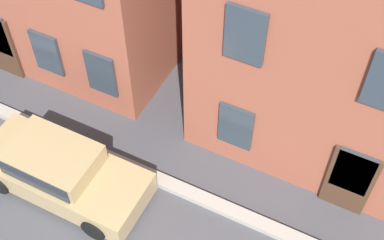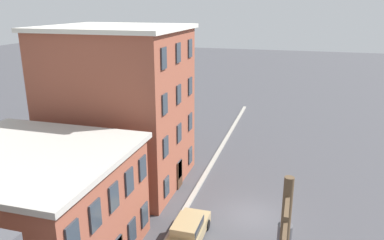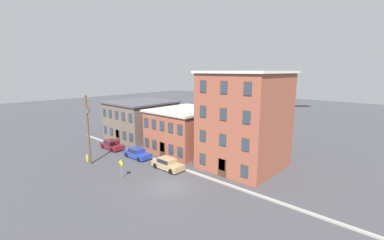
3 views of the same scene
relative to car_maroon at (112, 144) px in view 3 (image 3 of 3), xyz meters
name	(u,v)px [view 3 (image 3 of 3)]	position (x,y,z in m)	size (l,w,h in m)	color
ground_plane	(170,186)	(16.88, -3.17, -0.75)	(200.00, 200.00, 0.00)	#424247
kerb_strip	(197,174)	(16.88, 1.33, -0.67)	(56.00, 0.36, 0.16)	#9E998E
apartment_corner	(141,119)	(-2.72, 7.95, 2.67)	(10.68, 10.77, 6.82)	#66564C
apartment_midblock	(186,129)	(9.03, 7.78, 2.53)	(9.47, 10.43, 6.53)	brown
apartment_far	(245,120)	(19.57, 7.60, 5.45)	(9.46, 10.05, 12.37)	brown
car_maroon	(112,144)	(0.00, 0.00, 0.00)	(4.40, 1.92, 1.43)	maroon
car_blue	(137,153)	(6.50, 0.15, 0.00)	(4.40, 1.92, 1.43)	#233899
car_tan	(167,163)	(12.98, 0.12, 0.00)	(4.40, 1.92, 1.43)	tan
caution_sign	(121,166)	(11.27, -5.49, 0.85)	(0.92, 0.08, 2.41)	slate
utility_pole	(88,126)	(3.90, -5.57, 4.47)	(2.40, 0.44, 9.28)	brown
fire_hydrant	(87,158)	(2.60, -5.38, -0.27)	(0.24, 0.34, 0.96)	yellow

